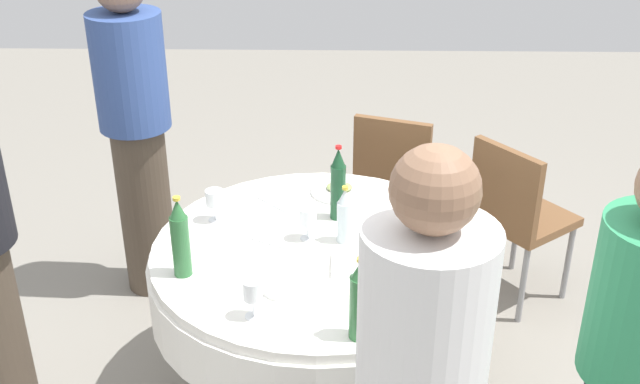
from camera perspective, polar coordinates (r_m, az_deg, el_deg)
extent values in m
cylinder|color=white|center=(3.06, 0.00, -4.36)|extent=(1.32, 1.32, 0.04)
cylinder|color=white|center=(3.13, 0.00, -6.38)|extent=(1.35, 1.35, 0.22)
cylinder|color=slate|center=(3.34, 0.00, -11.38)|extent=(0.14, 0.14, 0.48)
cylinder|color=silver|center=(3.05, 1.82, -2.22)|extent=(0.06, 0.06, 0.17)
cone|color=silver|center=(2.99, 1.85, -0.30)|extent=(0.06, 0.06, 0.06)
cylinder|color=gold|center=(2.97, 1.86, 0.31)|extent=(0.02, 0.02, 0.01)
cylinder|color=#2D6B38|center=(2.87, -10.18, -3.93)|extent=(0.07, 0.07, 0.24)
cone|color=#2D6B38|center=(2.79, -10.44, -1.22)|extent=(0.06, 0.06, 0.07)
cylinder|color=gold|center=(2.77, -10.51, -0.47)|extent=(0.03, 0.03, 0.01)
cylinder|color=#194728|center=(3.20, 1.33, -0.01)|extent=(0.06, 0.06, 0.24)
cone|color=#194728|center=(3.13, 1.36, 2.56)|extent=(0.06, 0.06, 0.08)
cylinder|color=red|center=(3.11, 1.37, 3.31)|extent=(0.03, 0.03, 0.01)
cylinder|color=#593314|center=(3.04, 7.21, -2.30)|extent=(0.06, 0.06, 0.19)
cone|color=#593314|center=(2.97, 7.36, -0.01)|extent=(0.06, 0.06, 0.08)
cylinder|color=gold|center=(2.95, 7.42, 0.81)|extent=(0.03, 0.03, 0.01)
cylinder|color=#2D6B38|center=(2.52, 2.94, -8.48)|extent=(0.07, 0.07, 0.23)
cone|color=#2D6B38|center=(2.44, 3.02, -5.71)|extent=(0.06, 0.06, 0.06)
cylinder|color=gold|center=(2.42, 3.04, -4.99)|extent=(0.03, 0.03, 0.01)
cylinder|color=#194728|center=(2.82, 8.83, -4.68)|extent=(0.07, 0.07, 0.22)
cone|color=#194728|center=(2.74, 9.05, -2.08)|extent=(0.06, 0.06, 0.07)
cylinder|color=gold|center=(2.72, 9.11, -1.30)|extent=(0.03, 0.03, 0.01)
cylinder|color=white|center=(2.68, -4.88, -9.07)|extent=(0.06, 0.06, 0.00)
cylinder|color=white|center=(2.66, -4.92, -8.42)|extent=(0.01, 0.01, 0.07)
cylinder|color=white|center=(2.62, -4.98, -7.17)|extent=(0.07, 0.07, 0.07)
cylinder|color=maroon|center=(2.63, -4.96, -7.52)|extent=(0.06, 0.06, 0.03)
cylinder|color=white|center=(3.10, -0.90, -3.42)|extent=(0.06, 0.06, 0.00)
cylinder|color=white|center=(3.08, -0.91, -2.88)|extent=(0.01, 0.01, 0.06)
cylinder|color=white|center=(3.05, -0.92, -1.78)|extent=(0.07, 0.07, 0.07)
cylinder|color=white|center=(3.26, -7.66, -2.03)|extent=(0.06, 0.06, 0.00)
cylinder|color=white|center=(3.24, -7.70, -1.46)|extent=(0.01, 0.01, 0.07)
cylinder|color=white|center=(3.21, -7.77, -0.41)|extent=(0.07, 0.07, 0.06)
cylinder|color=gold|center=(3.22, -7.75, -0.70)|extent=(0.06, 0.06, 0.03)
cylinder|color=white|center=(2.97, 7.75, -5.27)|extent=(0.06, 0.06, 0.00)
cylinder|color=white|center=(2.94, 7.80, -4.63)|extent=(0.01, 0.01, 0.07)
cylinder|color=white|center=(2.91, 7.88, -3.51)|extent=(0.06, 0.06, 0.06)
cylinder|color=maroon|center=(2.92, 7.86, -3.79)|extent=(0.05, 0.05, 0.02)
cylinder|color=white|center=(3.45, 1.43, 0.11)|extent=(0.26, 0.26, 0.02)
ellipsoid|color=#8C9E59|center=(3.44, 1.43, 0.37)|extent=(0.11, 0.10, 0.02)
cylinder|color=white|center=(2.82, -2.30, -6.77)|extent=(0.21, 0.21, 0.02)
cube|color=silver|center=(3.08, -3.88, -3.73)|extent=(0.17, 0.10, 0.00)
cube|color=silver|center=(3.35, -3.54, -0.90)|extent=(0.14, 0.14, 0.00)
cube|color=white|center=(2.92, 2.44, -5.35)|extent=(0.16, 0.16, 0.02)
cylinder|color=#4C3F33|center=(4.02, -12.68, -1.21)|extent=(0.26, 0.26, 0.90)
cylinder|color=#334C8C|center=(3.74, -13.82, 8.60)|extent=(0.34, 0.34, 0.55)
cylinder|color=white|center=(1.99, 7.66, -10.17)|extent=(0.34, 0.34, 0.59)
sphere|color=#8C664C|center=(1.78, 8.46, 0.17)|extent=(0.21, 0.21, 0.21)
cube|color=brown|center=(3.97, 14.81, -1.85)|extent=(0.56, 0.56, 0.04)
cube|color=brown|center=(3.75, 13.42, 0.14)|extent=(0.28, 0.34, 0.42)
cylinder|color=gray|center=(4.13, 17.74, -4.92)|extent=(0.03, 0.03, 0.43)
cylinder|color=gray|center=(4.29, 14.19, -3.04)|extent=(0.03, 0.03, 0.43)
cylinder|color=gray|center=(3.89, 14.68, -6.60)|extent=(0.03, 0.03, 0.43)
cylinder|color=gray|center=(4.07, 11.05, -4.52)|extent=(0.03, 0.03, 0.43)
cube|color=brown|center=(4.23, 5.80, 0.88)|extent=(0.51, 0.51, 0.04)
cube|color=brown|center=(3.98, 5.27, 2.49)|extent=(0.39, 0.17, 0.42)
cylinder|color=gray|center=(4.46, 8.33, -1.26)|extent=(0.03, 0.03, 0.43)
cylinder|color=gray|center=(4.52, 4.14, -0.56)|extent=(0.03, 0.03, 0.43)
cylinder|color=gray|center=(4.17, 7.30, -3.38)|extent=(0.03, 0.03, 0.43)
cylinder|color=gray|center=(4.24, 2.84, -2.59)|extent=(0.03, 0.03, 0.43)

